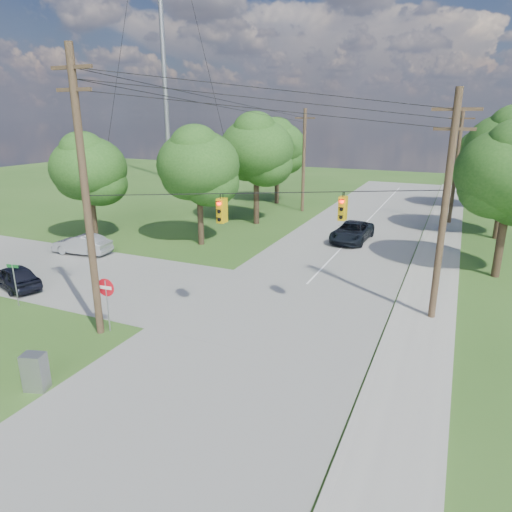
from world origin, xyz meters
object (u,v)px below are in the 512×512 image
at_px(pole_north_e, 456,166).
at_px(control_cabinet, 35,372).
at_px(car_cross_silver, 82,244).
at_px(do_not_enter_sign, 106,293).
at_px(car_cross_dark, 15,277).
at_px(pole_north_w, 304,160).
at_px(pole_ne, 445,207).
at_px(pole_sw, 86,195).
at_px(car_main_north, 352,232).

xyz_separation_m(pole_north_e, control_cabinet, (-12.40, -34.00, -4.43)).
height_order(car_cross_silver, do_not_enter_sign, do_not_enter_sign).
bearing_deg(car_cross_dark, pole_north_w, -177.84).
height_order(pole_ne, pole_north_e, pole_ne).
height_order(pole_sw, car_cross_dark, pole_sw).
bearing_deg(do_not_enter_sign, control_cabinet, -85.70).
bearing_deg(car_main_north, pole_sw, -105.99).
relative_size(car_main_north, do_not_enter_sign, 2.10).
xyz_separation_m(pole_north_e, car_cross_dark, (-21.65, -27.30, -4.42)).
relative_size(control_cabinet, do_not_enter_sign, 0.55).
xyz_separation_m(pole_sw, pole_north_e, (13.50, 29.60, -1.10)).
height_order(pole_sw, car_cross_silver, pole_sw).
xyz_separation_m(pole_north_e, car_main_north, (-6.66, -9.58, -4.37)).
relative_size(car_cross_silver, car_main_north, 0.79).
height_order(pole_sw, car_main_north, pole_sw).
xyz_separation_m(pole_north_w, car_cross_silver, (-9.24, -20.70, -4.41)).
distance_m(pole_sw, pole_north_e, 32.55).
bearing_deg(pole_north_w, pole_north_e, 0.00).
bearing_deg(pole_north_e, pole_north_w, 180.00).
bearing_deg(pole_north_e, pole_sw, -114.52).
distance_m(pole_ne, pole_north_w, 26.03).
xyz_separation_m(pole_sw, car_cross_silver, (-9.64, 8.90, -5.51)).
height_order(pole_sw, pole_ne, pole_sw).
height_order(pole_sw, control_cabinet, pole_sw).
bearing_deg(pole_north_w, car_cross_dark, -105.85).
height_order(pole_ne, car_main_north, pole_ne).
relative_size(car_cross_dark, control_cabinet, 2.86).
distance_m(car_cross_dark, car_main_north, 23.21).
relative_size(pole_sw, pole_north_e, 1.20).
bearing_deg(pole_north_e, pole_ne, -90.00).
xyz_separation_m(pole_north_w, car_main_north, (7.24, -9.58, -4.37)).
distance_m(pole_sw, pole_north_w, 29.62).
bearing_deg(pole_ne, car_main_north, 118.22).
bearing_deg(pole_sw, pole_ne, 29.38).
xyz_separation_m(pole_ne, pole_north_w, (-13.90, 22.00, -0.34)).
height_order(car_cross_dark, control_cabinet, control_cabinet).
xyz_separation_m(pole_north_e, do_not_enter_sign, (-13.22, -29.30, -3.31)).
xyz_separation_m(pole_sw, do_not_enter_sign, (0.28, 0.30, -4.40)).
relative_size(pole_north_e, do_not_enter_sign, 3.97).
bearing_deg(do_not_enter_sign, pole_ne, 23.31).
height_order(car_cross_dark, do_not_enter_sign, do_not_enter_sign).
height_order(pole_north_e, car_cross_silver, pole_north_e).
bearing_deg(control_cabinet, car_cross_dark, 127.09).
relative_size(pole_north_e, car_cross_dark, 2.51).
height_order(pole_north_e, car_main_north, pole_north_e).
distance_m(pole_sw, car_cross_silver, 14.23).
bearing_deg(car_cross_silver, control_cabinet, 33.83).
bearing_deg(pole_north_w, pole_ne, -57.71).
distance_m(car_main_north, do_not_enter_sign, 20.81).
relative_size(pole_sw, pole_north_w, 1.20).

